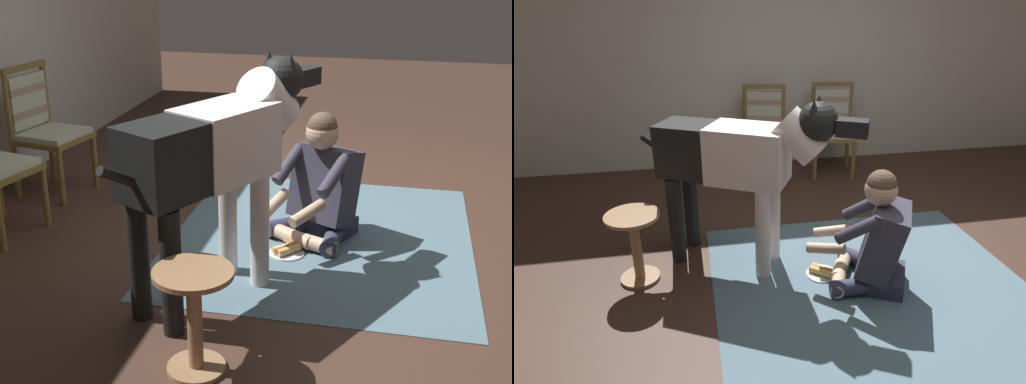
% 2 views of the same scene
% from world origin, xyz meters
% --- Properties ---
extents(ground_plane, '(13.80, 13.80, 0.00)m').
position_xyz_m(ground_plane, '(0.00, 0.00, 0.00)').
color(ground_plane, '#3F2A20').
extents(back_wall, '(7.97, 0.10, 2.60)m').
position_xyz_m(back_wall, '(0.00, 2.61, 1.30)').
color(back_wall, beige).
rests_on(back_wall, ground).
extents(area_rug, '(2.17, 1.93, 0.01)m').
position_xyz_m(area_rug, '(-0.09, -0.03, 0.00)').
color(area_rug, slate).
rests_on(area_rug, ground).
extents(dining_chair_left_of_pair, '(0.55, 0.55, 0.98)m').
position_xyz_m(dining_chair_left_of_pair, '(-0.46, 2.16, 0.54)').
color(dining_chair_left_of_pair, brown).
rests_on(dining_chair_left_of_pair, ground).
extents(dining_chair_right_of_pair, '(0.53, 0.53, 0.98)m').
position_xyz_m(dining_chair_right_of_pair, '(0.31, 2.16, 0.54)').
color(dining_chair_right_of_pair, brown).
rests_on(dining_chair_right_of_pair, ground).
extents(person_sitting_on_floor, '(0.74, 0.63, 0.85)m').
position_xyz_m(person_sitting_on_floor, '(-0.08, -0.01, 0.35)').
color(person_sitting_on_floor, '#2E3148').
rests_on(person_sitting_on_floor, ground).
extents(large_dog, '(1.46, 0.85, 1.28)m').
position_xyz_m(large_dog, '(-0.93, 0.44, 0.82)').
color(large_dog, silver).
rests_on(large_dog, ground).
extents(hot_dog_on_plate, '(0.23, 0.23, 0.06)m').
position_xyz_m(hot_dog_on_plate, '(-0.39, 0.15, 0.03)').
color(hot_dog_on_plate, silver).
rests_on(hot_dog_on_plate, ground).
extents(round_side_table, '(0.36, 0.36, 0.51)m').
position_xyz_m(round_side_table, '(-1.67, 0.34, 0.30)').
color(round_side_table, '#8E6946').
rests_on(round_side_table, ground).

